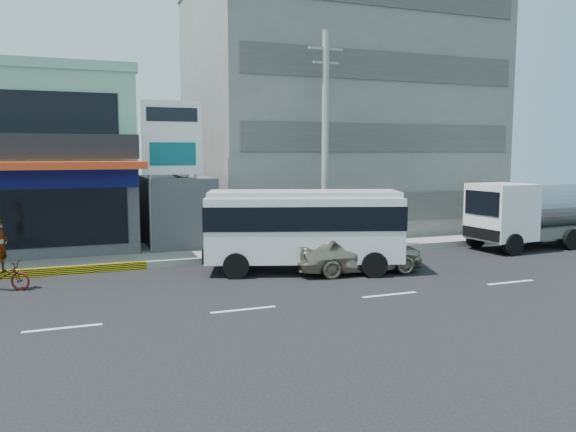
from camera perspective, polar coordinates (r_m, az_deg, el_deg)
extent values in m
plane|color=black|center=(16.96, -4.55, -9.48)|extent=(120.00, 120.00, 0.00)
cube|color=gray|center=(27.29, -0.03, -3.05)|extent=(70.00, 5.00, 0.30)
cube|color=gray|center=(34.02, 4.65, 10.38)|extent=(16.00, 12.00, 14.00)
cube|color=#414146|center=(28.19, -11.41, 0.41)|extent=(3.00, 6.00, 3.50)
cylinder|color=slate|center=(27.08, -11.15, 4.04)|extent=(1.50, 1.50, 0.15)
cylinder|color=gray|center=(25.10, -13.83, 3.06)|extent=(0.16, 0.16, 6.50)
cylinder|color=gray|center=(25.41, -9.34, 3.20)|extent=(0.16, 0.16, 6.50)
cube|color=white|center=(25.21, -11.68, 7.79)|extent=(2.60, 0.18, 3.20)
cylinder|color=#999993|center=(25.36, 3.79, 7.22)|extent=(0.30, 0.30, 10.00)
cube|color=#999993|center=(25.77, 3.86, 16.60)|extent=(1.60, 0.12, 0.12)
cube|color=#999993|center=(25.67, 3.85, 15.28)|extent=(1.20, 0.10, 0.10)
cube|color=silver|center=(21.91, 1.58, -1.24)|extent=(7.89, 4.63, 2.47)
cube|color=black|center=(21.85, 1.59, 0.02)|extent=(7.96, 4.70, 0.91)
cube|color=silver|center=(21.77, 1.60, 2.27)|extent=(7.62, 4.36, 0.22)
cylinder|color=black|center=(20.93, -5.30, -5.06)|extent=(1.01, 0.59, 0.97)
cylinder|color=black|center=(23.25, -5.00, -3.90)|extent=(1.01, 0.59, 0.97)
cylinder|color=black|center=(21.29, 8.77, -4.91)|extent=(1.01, 0.59, 0.97)
cylinder|color=black|center=(23.57, 7.67, -3.79)|extent=(1.01, 0.59, 0.97)
imported|color=tan|center=(22.07, 7.00, -3.49)|extent=(5.21, 2.43, 1.72)
cube|color=white|center=(28.36, 20.87, 0.41)|extent=(2.60, 2.60, 2.64)
cube|color=#595956|center=(30.56, 24.53, -1.36)|extent=(8.26, 2.78, 0.51)
cylinder|color=gray|center=(31.21, 25.86, 0.98)|extent=(5.82, 2.51, 2.13)
cylinder|color=black|center=(27.43, 21.89, -2.71)|extent=(1.03, 0.37, 1.02)
cylinder|color=black|center=(29.07, 18.56, -2.09)|extent=(1.03, 0.37, 1.02)
cylinder|color=black|center=(30.26, 26.81, -2.13)|extent=(1.03, 0.37, 1.02)
cylinder|color=black|center=(31.74, 23.52, -1.60)|extent=(1.03, 0.37, 1.02)
cylinder|color=black|center=(33.36, 25.97, -1.35)|extent=(1.03, 0.37, 1.02)
imported|color=#4E0D0B|center=(21.45, -27.05, -5.43)|extent=(2.00, 1.33, 0.99)
imported|color=#66594C|center=(21.27, -27.19, -2.74)|extent=(0.66, 0.78, 1.82)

